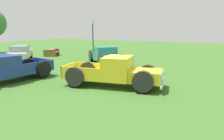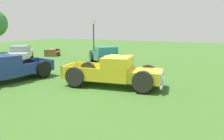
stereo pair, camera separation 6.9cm
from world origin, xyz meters
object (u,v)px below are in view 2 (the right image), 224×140
(pickup_truck_foreground, at_px, (119,73))
(picnic_table, at_px, (52,51))
(lamp_post_near, at_px, (94,37))
(pickup_truck_behind_right, at_px, (107,56))
(pickup_truck_behind_left, at_px, (3,70))
(sedan_distant_a, at_px, (21,53))

(pickup_truck_foreground, xyz_separation_m, picnic_table, (8.02, 12.73, -0.29))
(lamp_post_near, relative_size, picnic_table, 1.78)
(pickup_truck_behind_right, relative_size, picnic_table, 2.17)
(lamp_post_near, bearing_deg, picnic_table, 116.91)
(pickup_truck_foreground, distance_m, lamp_post_near, 13.30)
(pickup_truck_behind_right, xyz_separation_m, picnic_table, (2.25, 8.59, -0.25))
(pickup_truck_behind_left, distance_m, lamp_post_near, 12.93)
(lamp_post_near, xyz_separation_m, picnic_table, (-2.19, 4.31, -1.65))
(picnic_table, bearing_deg, pickup_truck_behind_left, -148.40)
(pickup_truck_behind_right, bearing_deg, pickup_truck_behind_left, 165.41)
(pickup_truck_foreground, relative_size, pickup_truck_behind_right, 1.14)
(pickup_truck_foreground, relative_size, lamp_post_near, 1.38)
(pickup_truck_foreground, height_order, lamp_post_near, lamp_post_near)
(sedan_distant_a, bearing_deg, lamp_post_near, -35.37)
(pickup_truck_behind_left, distance_m, pickup_truck_behind_right, 8.51)
(pickup_truck_foreground, bearing_deg, sedan_distant_a, 73.13)
(picnic_table, bearing_deg, pickup_truck_foreground, -122.22)
(sedan_distant_a, bearing_deg, pickup_truck_foreground, -106.87)
(pickup_truck_behind_right, height_order, picnic_table, pickup_truck_behind_right)
(lamp_post_near, bearing_deg, pickup_truck_behind_left, -170.43)
(pickup_truck_behind_left, relative_size, pickup_truck_behind_right, 1.10)
(pickup_truck_behind_left, xyz_separation_m, pickup_truck_behind_right, (8.24, -2.14, -0.02))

